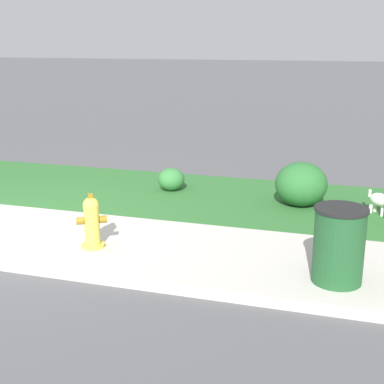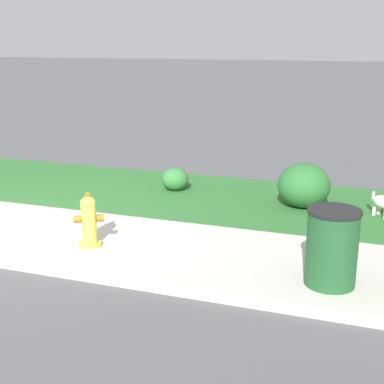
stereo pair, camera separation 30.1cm
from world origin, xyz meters
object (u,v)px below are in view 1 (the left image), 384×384
Objects in this scene: fire_hydrant_at_driveway at (92,222)px; shrub_bush_near_lamp at (301,184)px; shrub_bush_mid_verge at (171,179)px; trash_bin at (339,245)px; small_white_dog at (382,200)px.

shrub_bush_near_lamp is (2.22, 2.45, 0.01)m from fire_hydrant_at_driveway.
trash_bin is at bearing -45.71° from shrub_bush_mid_verge.
trash_bin is at bearing -76.55° from shrub_bush_near_lamp.
trash_bin reaches higher than fire_hydrant_at_driveway.
small_white_dog reaches higher than shrub_bush_mid_verge.
fire_hydrant_at_driveway is at bearing -108.42° from small_white_dog.
trash_bin is 1.82× the size of shrub_bush_mid_verge.
shrub_bush_mid_verge is (0.09, 2.68, -0.13)m from fire_hydrant_at_driveway.
fire_hydrant_at_driveway is 4.10m from small_white_dog.
trash_bin reaches higher than shrub_bush_near_lamp.
trash_bin is 1.04× the size of shrub_bush_near_lamp.
shrub_bush_near_lamp is (2.14, -0.23, 0.14)m from shrub_bush_mid_verge.
shrub_bush_near_lamp reaches higher than shrub_bush_mid_verge.
shrub_bush_near_lamp is at bearing -6.22° from shrub_bush_mid_verge.
fire_hydrant_at_driveway is 0.87× the size of shrub_bush_near_lamp.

